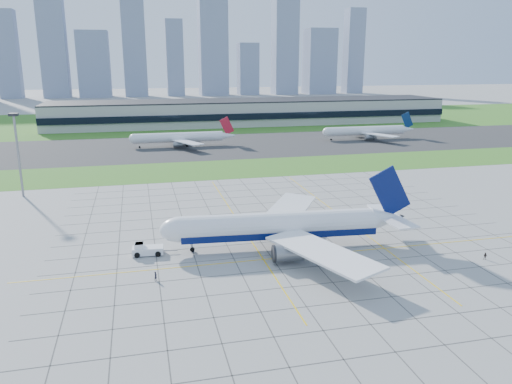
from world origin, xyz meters
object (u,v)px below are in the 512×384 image
light_mast (17,145)px  crew_near (156,276)px  distant_jet_2 (366,131)px  distant_jet_1 (180,137)px  crew_far (485,256)px  pushback_tug (146,249)px  airliner (281,226)px

light_mast → crew_near: bearing=-62.7°
light_mast → distant_jet_2: bearing=28.2°
crew_near → distant_jet_2: 195.30m
distant_jet_1 → crew_near: bearing=-96.8°
crew_far → distant_jet_2: size_ratio=0.03×
pushback_tug → crew_far: 72.28m
crew_near → distant_jet_1: distant_jet_1 is taller
airliner → pushback_tug: 29.93m
crew_near → distant_jet_2: (117.83, 155.72, 3.55)m
crew_far → distant_jet_1: distant_jet_1 is taller
pushback_tug → distant_jet_1: 142.33m
light_mast → pushback_tug: light_mast is taller
pushback_tug → crew_far: (69.60, -19.49, -0.41)m
light_mast → distant_jet_1: light_mast is taller
light_mast → distant_jet_1: bearing=55.9°
airliner → crew_far: 43.75m
airliner → crew_far: airliner is taller
pushback_tug → crew_near: 14.06m
light_mast → distant_jet_2: light_mast is taller
crew_near → distant_jet_2: size_ratio=0.04×
pushback_tug → distant_jet_1: bearing=86.7°
pushback_tug → distant_jet_2: distant_jet_2 is taller
pushback_tug → crew_near: bearing=-79.5°
crew_near → crew_far: bearing=-58.1°
airliner → distant_jet_1: airliner is taller
distant_jet_1 → airliner: bearing=-86.1°
airliner → crew_near: 30.83m
pushback_tug → distant_jet_1: size_ratio=0.20×
airliner → distant_jet_1: size_ratio=1.18×
crew_near → crew_far: crew_near is taller
light_mast → pushback_tug: (36.01, -58.42, -14.99)m
airliner → crew_near: airliner is taller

